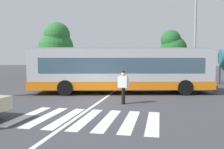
% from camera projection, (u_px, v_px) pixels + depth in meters
% --- Properties ---
extents(ground_plane, '(160.00, 160.00, 0.00)m').
position_uv_depth(ground_plane, '(94.00, 102.00, 12.60)').
color(ground_plane, '#3D3D42').
extents(city_transit_bus, '(12.47, 5.17, 3.06)m').
position_uv_depth(city_transit_bus, '(121.00, 70.00, 16.09)').
color(city_transit_bus, black).
rests_on(city_transit_bus, ground_plane).
extents(pedestrian_crossing_street, '(0.58, 0.29, 1.72)m').
position_uv_depth(pedestrian_crossing_street, '(123.00, 85.00, 12.10)').
color(pedestrian_crossing_street, black).
rests_on(pedestrian_crossing_street, ground_plane).
extents(parked_car_blue, '(2.23, 4.65, 1.35)m').
position_uv_depth(parked_car_blue, '(73.00, 72.00, 29.49)').
color(parked_car_blue, black).
rests_on(parked_car_blue, ground_plane).
extents(parked_car_silver, '(2.12, 4.61, 1.35)m').
position_uv_depth(parked_car_silver, '(94.00, 72.00, 29.20)').
color(parked_car_silver, black).
rests_on(parked_car_silver, ground_plane).
extents(parked_car_teal, '(1.92, 4.53, 1.35)m').
position_uv_depth(parked_car_teal, '(117.00, 72.00, 28.92)').
color(parked_car_teal, black).
rests_on(parked_car_teal, ground_plane).
extents(parked_car_charcoal, '(1.89, 4.51, 1.35)m').
position_uv_depth(parked_car_charcoal, '(139.00, 73.00, 27.94)').
color(parked_car_charcoal, black).
rests_on(parked_car_charcoal, ground_plane).
extents(parked_car_white, '(2.15, 4.62, 1.35)m').
position_uv_depth(parked_car_white, '(160.00, 73.00, 27.59)').
color(parked_car_white, black).
rests_on(parked_car_white, ground_plane).
extents(parked_car_champagne, '(2.24, 4.65, 1.35)m').
position_uv_depth(parked_car_champagne, '(186.00, 73.00, 26.83)').
color(parked_car_champagne, black).
rests_on(parked_car_champagne, ground_plane).
extents(twin_arm_street_lamp, '(4.86, 0.32, 8.97)m').
position_uv_depth(twin_arm_street_lamp, '(195.00, 24.00, 21.37)').
color(twin_arm_street_lamp, '#939399').
rests_on(twin_arm_street_lamp, ground_plane).
extents(background_tree_left, '(4.68, 4.68, 7.30)m').
position_uv_depth(background_tree_left, '(56.00, 44.00, 31.65)').
color(background_tree_left, brown).
rests_on(background_tree_left, ground_plane).
extents(background_tree_right, '(3.62, 3.62, 6.35)m').
position_uv_depth(background_tree_right, '(173.00, 47.00, 32.29)').
color(background_tree_right, brown).
rests_on(background_tree_right, ground_plane).
extents(crosswalk_painted_stripes, '(5.51, 3.36, 0.01)m').
position_uv_depth(crosswalk_painted_stripes, '(87.00, 119.00, 9.08)').
color(crosswalk_painted_stripes, silver).
rests_on(crosswalk_painted_stripes, ground_plane).
extents(lane_center_line, '(0.16, 24.00, 0.01)m').
position_uv_depth(lane_center_line, '(107.00, 97.00, 14.50)').
color(lane_center_line, silver).
rests_on(lane_center_line, ground_plane).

